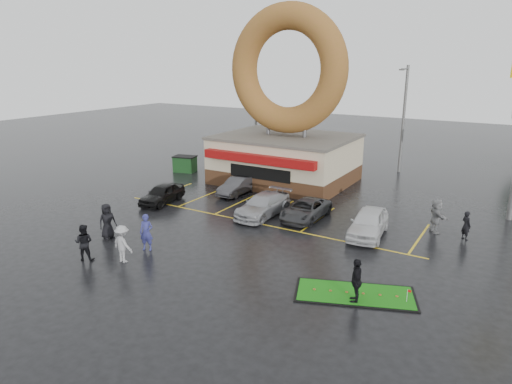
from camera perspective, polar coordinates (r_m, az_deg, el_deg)
The scene contains 18 objects.
ground at distance 24.73m, azimuth -4.26°, elevation -6.16°, with size 120.00×120.00×0.00m, color black.
donut_shop at distance 35.87m, azimuth 3.76°, elevation 8.27°, with size 10.20×8.70×13.50m.
streetlight_left at distance 45.26m, azimuth -0.08°, elevation 10.35°, with size 0.40×2.21×9.00m.
streetlight_mid at distance 40.84m, azimuth 17.94°, elevation 8.94°, with size 0.40×2.21×9.00m.
car_black at distance 31.56m, azimuth -11.66°, elevation -0.21°, with size 1.55×3.86×1.31m, color black.
car_dgrey at distance 33.03m, azimuth -2.36°, elevation 0.76°, with size 1.29×3.70×1.22m, color #333235.
car_silver at distance 28.42m, azimuth 0.89°, elevation -1.66°, with size 1.90×4.68×1.36m, color #A0A0A5.
car_grey at distance 28.04m, azimuth 6.23°, elevation -2.19°, with size 1.97×4.26×1.18m, color #323235.
car_white at distance 25.96m, azimuth 13.88°, elevation -3.75°, with size 1.76×4.36×1.49m, color silver.
person_blue at distance 23.93m, azimuth -13.54°, elevation -4.92°, with size 0.69×0.46×1.90m, color navy.
person_blackjkt at distance 23.65m, azimuth -20.71°, elevation -5.92°, with size 0.88×0.69×1.82m, color black.
person_hoodie at distance 22.85m, azimuth -16.33°, elevation -6.24°, with size 1.19×0.68×1.84m, color #98989B.
person_bystander at distance 26.07m, azimuth -18.10°, elevation -3.47°, with size 0.95×0.62×1.95m, color black.
person_cameraman at distance 18.88m, azimuth 12.43°, elevation -10.78°, with size 1.11×0.46×1.89m, color black.
person_walker_near at distance 27.53m, azimuth 21.59°, elevation -2.76°, with size 1.83×0.58×1.97m, color gray.
person_walker_far at distance 27.13m, azimuth 24.78°, elevation -3.81°, with size 0.59×0.38×1.61m, color black.
dumpster at distance 40.22m, azimuth -8.87°, elevation 3.44°, with size 1.80×1.20×1.30m, color #1C491E.
putting_green at distance 19.83m, azimuth 12.26°, elevation -12.34°, with size 5.37×3.76×0.62m.
Camera 1 is at (13.38, -18.56, 9.38)m, focal length 32.00 mm.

